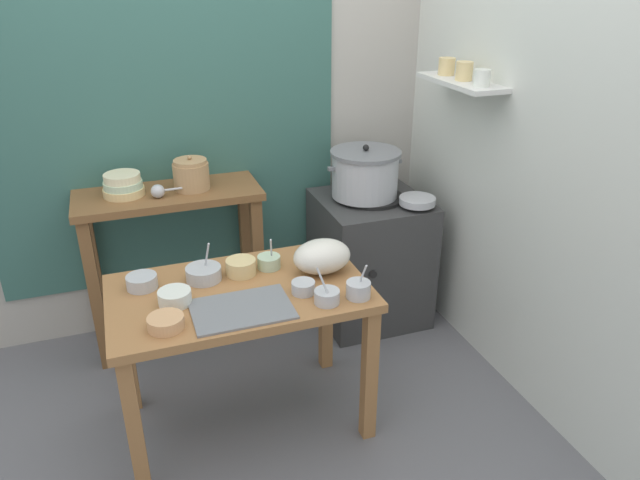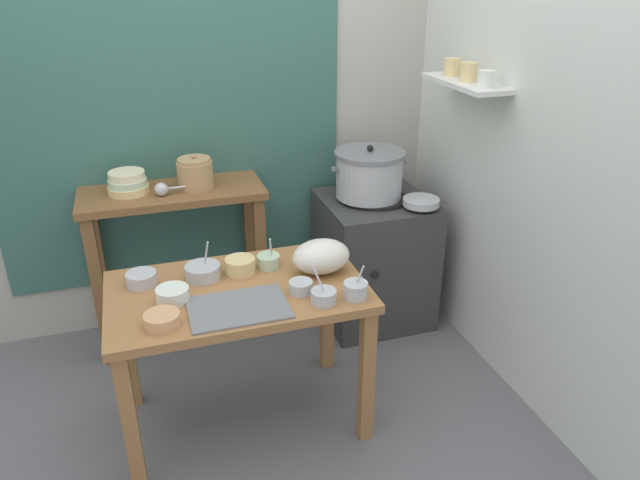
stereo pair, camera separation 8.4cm
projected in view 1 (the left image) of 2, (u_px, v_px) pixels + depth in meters
The scene contains 22 objects.
ground_plane at pixel (248, 421), 2.84m from camera, with size 9.00×9.00×0.00m, color slate.
wall_back at pixel (204, 101), 3.24m from camera, with size 4.40×0.12×2.60m.
wall_right at pixel (506, 119), 2.88m from camera, with size 0.30×3.20×2.60m.
prep_table at pixel (241, 311), 2.59m from camera, with size 1.10×0.66×0.72m.
back_shelf_table at pixel (172, 230), 3.20m from camera, with size 0.96×0.40×0.90m.
stove_block at pixel (370, 258), 3.55m from camera, with size 0.60×0.61×0.78m.
steamer_pot at pixel (365, 173), 3.33m from camera, with size 0.44×0.40×0.30m.
clay_pot at pixel (191, 175), 3.11m from camera, with size 0.19×0.19×0.18m.
bowl_stack_enamel at pixel (123, 185), 3.03m from camera, with size 0.21×0.21×0.12m.
ladle at pixel (160, 191), 3.02m from camera, with size 0.29×0.07×0.07m.
serving_tray at pixel (242, 309), 2.39m from camera, with size 0.40×0.28×0.01m, color slate.
plastic_bag at pixel (322, 256), 2.65m from camera, with size 0.26×0.19×0.15m, color silver.
wide_pan at pixel (417, 201), 3.26m from camera, with size 0.20×0.20×0.04m, color #B7BABF.
prep_bowl_0 at pixel (142, 281), 2.54m from camera, with size 0.13×0.13×0.06m.
prep_bowl_1 at pixel (358, 289), 2.47m from camera, with size 0.10×0.10×0.16m.
prep_bowl_2 at pixel (241, 266), 2.65m from camera, with size 0.13×0.13×0.07m.
prep_bowl_3 at pixel (269, 261), 2.71m from camera, with size 0.11×0.11×0.16m.
prep_bowl_4 at pixel (166, 322), 2.26m from camera, with size 0.14×0.14×0.05m.
prep_bowl_5 at pixel (204, 273), 2.60m from camera, with size 0.16×0.16×0.18m.
prep_bowl_6 at pixel (327, 296), 2.43m from camera, with size 0.11×0.11×0.16m.
prep_bowl_7 at pixel (303, 287), 2.50m from camera, with size 0.10×0.10×0.05m.
prep_bowl_8 at pixel (175, 297), 2.42m from camera, with size 0.14×0.14×0.06m.
Camera 1 is at (-0.41, -2.19, 1.99)m, focal length 33.31 mm.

